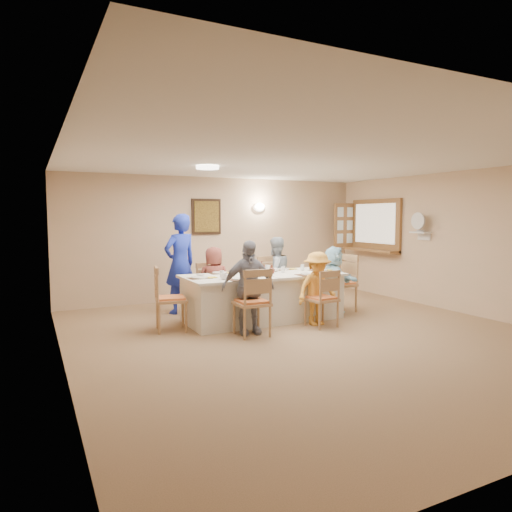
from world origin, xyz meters
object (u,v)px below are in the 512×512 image
diner_front_right (317,289)px  diner_back_right (275,273)px  chair_front_left (252,302)px  condiment_ketchup (259,268)px  chair_right_end (340,283)px  caregiver (180,264)px  chair_back_left (212,289)px  chair_left_end (171,298)px  chair_front_right (321,298)px  diner_right_end (334,279)px  dining_table (263,297)px  serving_hatch (376,226)px  diner_back_left (214,281)px  desk_fan (420,224)px  diner_front_left (248,287)px  chair_back_right (272,282)px

diner_front_right → diner_back_right: bearing=82.9°
chair_front_left → condiment_ketchup: chair_front_left is taller
chair_right_end → condiment_ketchup: chair_right_end is taller
diner_front_right → caregiver: (-1.65, 1.83, 0.30)m
chair_back_left → chair_left_end: chair_left_end is taller
chair_front_right → diner_front_right: diner_front_right is taller
diner_right_end → dining_table: bearing=97.6°
chair_front_right → diner_back_right: (0.00, 1.48, 0.22)m
serving_hatch → chair_front_left: (-3.95, -1.95, -1.01)m
chair_back_left → diner_back_left: (0.00, -0.12, 0.15)m
chair_right_end → desk_fan: bearing=80.5°
serving_hatch → desk_fan: serving_hatch is taller
chair_left_end → chair_front_right: bearing=-100.1°
diner_front_left → condiment_ketchup: diner_front_left is taller
chair_front_right → chair_left_end: size_ratio=0.92×
chair_front_left → diner_right_end: size_ratio=0.83×
serving_hatch → diner_back_left: (-3.95, -0.47, -0.90)m
serving_hatch → diner_front_left: 4.43m
serving_hatch → chair_right_end: (-1.80, -1.15, -0.99)m
chair_front_right → condiment_ketchup: 1.13m
desk_fan → diner_front_right: size_ratio=0.26×
chair_left_end → diner_right_end: 2.97m
caregiver → dining_table: bearing=113.6°
chair_front_right → diner_front_left: bearing=-10.3°
chair_back_left → diner_back_right: size_ratio=0.68×
chair_front_right → diner_back_left: 1.91m
chair_front_left → chair_left_end: 1.24m
condiment_ketchup → diner_back_left: bearing=128.1°
chair_back_right → chair_front_left: chair_front_left is taller
chair_back_right → desk_fan: bearing=-17.4°
chair_right_end → diner_back_left: size_ratio=0.86×
chair_back_right → diner_back_right: bearing=-86.6°
chair_left_end → chair_front_left: bearing=-119.8°
condiment_ketchup → chair_front_left: bearing=-123.0°
dining_table → caregiver: size_ratio=1.50×
diner_back_right → desk_fan: bearing=153.5°
chair_back_right → caregiver: (-1.65, 0.35, 0.39)m
dining_table → chair_left_end: chair_left_end is taller
chair_back_right → diner_front_left: size_ratio=0.71×
diner_front_left → condiment_ketchup: 0.89m
chair_back_right → chair_left_end: 2.29m
chair_back_left → diner_back_right: 1.22m
chair_right_end → caregiver: bearing=-116.5°
diner_front_left → diner_back_left: bearing=95.5°
diner_back_right → caregiver: size_ratio=0.76×
chair_back_left → diner_back_left: bearing=-98.7°
serving_hatch → chair_front_left: size_ratio=1.52×
chair_front_right → chair_left_end: bearing=-25.0°
serving_hatch → chair_front_left: serving_hatch is taller
serving_hatch → chair_back_right: (-2.75, -0.35, -1.02)m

